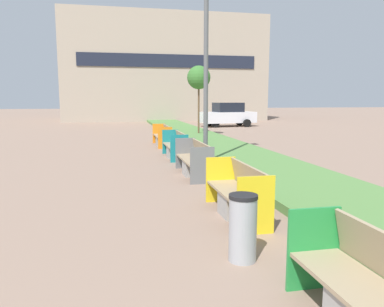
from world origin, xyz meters
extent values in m
cube|color=#568442|center=(3.20, 12.00, 0.09)|extent=(2.80, 120.00, 0.18)
cube|color=tan|center=(4.00, 40.72, 5.17)|extent=(19.97, 8.53, 10.34)
cube|color=#1E2333|center=(4.00, 36.41, 5.68)|extent=(16.77, 0.08, 1.20)
cube|color=tan|center=(0.90, 3.54, 0.44)|extent=(0.58, 1.85, 0.05)
cube|color=#238C3D|center=(0.90, 4.48, 0.47)|extent=(0.62, 0.04, 0.94)
cube|color=#9E9B96|center=(0.90, 7.21, 0.21)|extent=(0.52, 0.60, 0.42)
cube|color=tan|center=(0.90, 7.21, 0.44)|extent=(0.58, 1.94, 0.05)
cube|color=tan|center=(1.17, 7.21, 0.70)|extent=(0.14, 1.86, 0.48)
cube|color=yellow|center=(0.90, 6.22, 0.47)|extent=(0.62, 0.04, 0.94)
cube|color=yellow|center=(0.90, 8.20, 0.47)|extent=(0.62, 0.04, 0.94)
cube|color=#9E9B96|center=(0.90, 10.98, 0.21)|extent=(0.52, 0.60, 0.42)
cube|color=tan|center=(0.90, 10.98, 0.44)|extent=(0.58, 2.21, 0.05)
cube|color=tan|center=(1.17, 10.98, 0.70)|extent=(0.14, 2.13, 0.48)
cube|color=slate|center=(0.90, 9.85, 0.47)|extent=(0.62, 0.04, 0.94)
cube|color=slate|center=(0.90, 12.11, 0.47)|extent=(0.62, 0.04, 0.94)
cube|color=#9E9B96|center=(0.90, 14.26, 0.21)|extent=(0.52, 0.60, 0.42)
cube|color=tan|center=(0.90, 14.26, 0.44)|extent=(0.58, 2.07, 0.05)
cube|color=tan|center=(1.17, 14.26, 0.70)|extent=(0.14, 1.98, 0.48)
cube|color=#197A7F|center=(0.90, 13.20, 0.47)|extent=(0.62, 0.04, 0.94)
cube|color=#197A7F|center=(0.90, 15.31, 0.47)|extent=(0.62, 0.04, 0.94)
cube|color=#9E9B96|center=(0.90, 17.91, 0.21)|extent=(0.52, 0.60, 0.42)
cube|color=tan|center=(0.90, 17.91, 0.44)|extent=(0.58, 2.19, 0.05)
cube|color=tan|center=(1.17, 17.91, 0.70)|extent=(0.14, 2.10, 0.48)
cube|color=orange|center=(0.90, 16.79, 0.47)|extent=(0.62, 0.04, 0.94)
cube|color=orange|center=(0.90, 19.02, 0.47)|extent=(0.62, 0.04, 0.94)
cylinder|color=#9EA0A5|center=(0.38, 5.35, 0.42)|extent=(0.37, 0.37, 0.85)
cylinder|color=black|center=(0.38, 5.35, 0.87)|extent=(0.38, 0.38, 0.05)
cylinder|color=#56595B|center=(1.55, 12.16, 4.35)|extent=(0.14, 0.14, 8.70)
cylinder|color=brown|center=(3.55, 21.93, 1.49)|extent=(0.10, 0.10, 2.98)
sphere|color=#38702D|center=(3.55, 21.93, 3.35)|extent=(1.33, 1.33, 1.33)
cube|color=silver|center=(7.54, 29.11, 0.72)|extent=(4.41, 2.36, 0.84)
cube|color=black|center=(7.54, 29.11, 1.50)|extent=(2.31, 1.84, 0.72)
cylinder|color=black|center=(8.80, 28.21, 0.30)|extent=(0.60, 0.20, 0.60)
cylinder|color=black|center=(8.80, 30.01, 0.30)|extent=(0.60, 0.20, 0.60)
cylinder|color=black|center=(6.28, 28.21, 0.30)|extent=(0.60, 0.20, 0.60)
cylinder|color=black|center=(6.28, 30.01, 0.30)|extent=(0.60, 0.20, 0.60)
camera|label=1|loc=(-1.23, 0.87, 2.12)|focal=35.00mm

